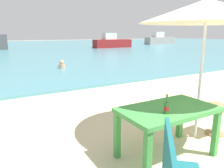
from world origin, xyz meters
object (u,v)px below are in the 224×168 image
(boat_cargo_ship, at_px, (112,42))
(boat_barge, at_px, (160,40))
(patio_umbrella, at_px, (207,11))
(picnic_table_green, at_px, (168,115))
(side_table_wood, at_px, (216,116))
(swimmer_person, at_px, (62,65))
(boat_fishing_trawler, at_px, (160,39))
(beer_bottle_amber, at_px, (166,107))

(boat_cargo_ship, bearing_deg, boat_barge, 19.66)
(patio_umbrella, height_order, boat_cargo_ship, patio_umbrella)
(picnic_table_green, relative_size, side_table_wood, 2.59)
(swimmer_person, bearing_deg, patio_umbrella, -91.44)
(side_table_wood, height_order, boat_cargo_ship, boat_cargo_ship)
(picnic_table_green, xyz_separation_m, boat_barge, (23.05, 25.46, 0.14))
(picnic_table_green, xyz_separation_m, boat_fishing_trawler, (29.48, 32.33, -0.04))
(picnic_table_green, bearing_deg, boat_cargo_ship, 61.75)
(beer_bottle_amber, bearing_deg, boat_fishing_trawler, 47.59)
(side_table_wood, bearing_deg, boat_fishing_trawler, 48.82)
(patio_umbrella, height_order, side_table_wood, patio_umbrella)
(patio_umbrella, height_order, swimmer_person, patio_umbrella)
(side_table_wood, relative_size, boat_barge, 0.10)
(beer_bottle_amber, distance_m, patio_umbrella, 1.69)
(side_table_wood, height_order, boat_fishing_trawler, boat_fishing_trawler)
(boat_barge, bearing_deg, side_table_wood, -130.63)
(boat_fishing_trawler, bearing_deg, boat_barge, -133.11)
(patio_umbrella, relative_size, boat_fishing_trawler, 0.57)
(side_table_wood, xyz_separation_m, swimmer_person, (-0.20, 8.39, -0.11))
(beer_bottle_amber, distance_m, boat_cargo_ship, 24.42)
(swimmer_person, height_order, boat_barge, boat_barge)
(boat_barge, distance_m, boat_fishing_trawler, 9.42)
(picnic_table_green, height_order, beer_bottle_amber, beer_bottle_amber)
(patio_umbrella, relative_size, boat_cargo_ship, 0.47)
(picnic_table_green, distance_m, boat_cargo_ship, 24.20)
(boat_cargo_ship, relative_size, boat_fishing_trawler, 1.20)
(swimmer_person, bearing_deg, side_table_wood, -88.62)
(beer_bottle_amber, xyz_separation_m, swimmer_person, (1.27, 8.64, -0.61))
(patio_umbrella, bearing_deg, beer_bottle_amber, -162.63)
(side_table_wood, distance_m, boat_barge, 33.42)
(beer_bottle_amber, xyz_separation_m, side_table_wood, (1.48, 0.24, -0.50))
(picnic_table_green, height_order, boat_barge, boat_barge)
(swimmer_person, relative_size, boat_fishing_trawler, 0.10)
(picnic_table_green, bearing_deg, boat_fishing_trawler, 47.64)
(swimmer_person, relative_size, boat_cargo_ship, 0.08)
(boat_barge, relative_size, boat_fishing_trawler, 1.34)
(swimmer_person, bearing_deg, picnic_table_green, -97.26)
(patio_umbrella, distance_m, boat_fishing_trawler, 43.06)
(side_table_wood, bearing_deg, boat_cargo_ship, 64.39)
(swimmer_person, height_order, boat_cargo_ship, boat_cargo_ship)
(boat_cargo_ship, xyz_separation_m, boat_fishing_trawler, (18.03, 11.02, -0.11))
(boat_fishing_trawler, bearing_deg, boat_cargo_ship, -148.57)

